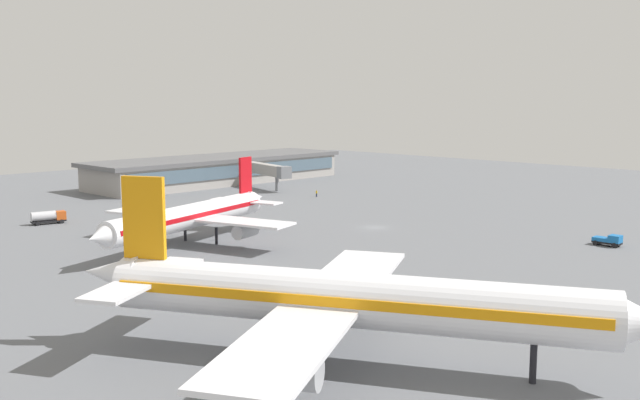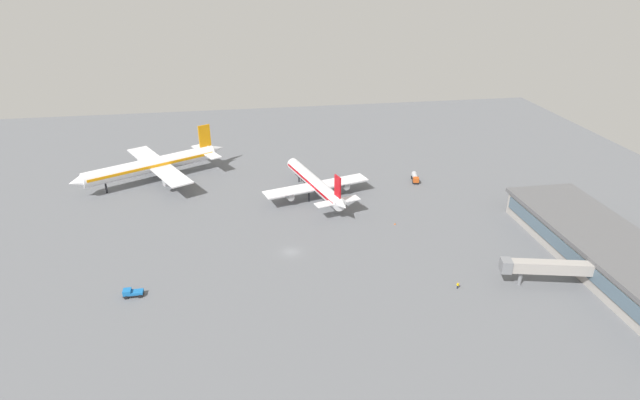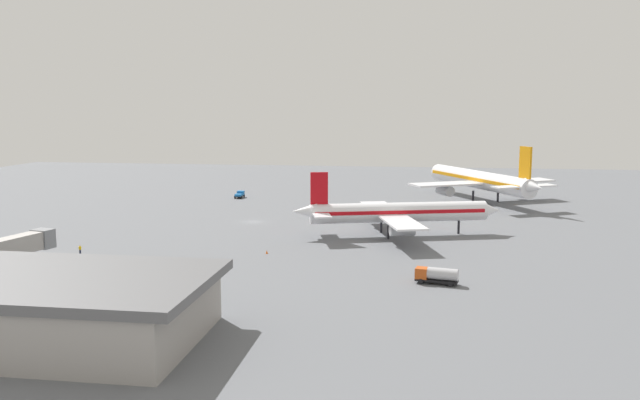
# 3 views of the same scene
# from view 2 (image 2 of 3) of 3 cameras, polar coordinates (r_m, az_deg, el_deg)

# --- Properties ---
(ground) EXTENTS (288.00, 288.00, 0.00)m
(ground) POSITION_cam_2_polar(r_m,az_deg,el_deg) (136.93, -3.24, -5.79)
(ground) COLOR slate
(terminal_building) EXTENTS (78.17, 21.59, 7.53)m
(terminal_building) POSITION_cam_2_polar(r_m,az_deg,el_deg) (144.43, 30.60, -6.15)
(terminal_building) COLOR #9E9993
(terminal_building) RESTS_ON ground
(airplane_at_gate) EXTENTS (43.01, 35.19, 13.34)m
(airplane_at_gate) POSITION_cam_2_polar(r_m,az_deg,el_deg) (165.31, -0.57, 1.89)
(airplane_at_gate) COLOR white
(airplane_at_gate) RESTS_ON ground
(airplane_taxiing) EXTENTS (41.58, 49.86, 16.50)m
(airplane_taxiing) POSITION_cam_2_polar(r_m,az_deg,el_deg) (185.98, -18.03, 3.73)
(airplane_taxiing) COLOR white
(airplane_taxiing) RESTS_ON ground
(pushback_tractor) EXTENTS (2.21, 4.41, 1.90)m
(pushback_tractor) POSITION_cam_2_polar(r_m,az_deg,el_deg) (127.45, -20.14, -9.63)
(pushback_tractor) COLOR black
(pushback_tractor) RESTS_ON ground
(fuel_truck) EXTENTS (6.56, 3.22, 2.50)m
(fuel_truck) POSITION_cam_2_polar(r_m,az_deg,el_deg) (181.45, 10.51, 2.47)
(fuel_truck) COLOR black
(fuel_truck) RESTS_ON ground
(ground_crew_worker) EXTENTS (0.48, 0.56, 1.67)m
(ground_crew_worker) POSITION_cam_2_polar(r_m,az_deg,el_deg) (126.66, 15.04, -9.14)
(ground_crew_worker) COLOR #1E2338
(ground_crew_worker) RESTS_ON ground
(jet_bridge) EXTENTS (7.54, 21.07, 6.74)m
(jet_bridge) POSITION_cam_2_polar(r_m,az_deg,el_deg) (131.97, 23.62, -6.84)
(jet_bridge) COLOR #9E9993
(jet_bridge) RESTS_ON ground
(safety_cone_near_gate) EXTENTS (0.44, 0.44, 0.60)m
(safety_cone_near_gate) POSITION_cam_2_polar(r_m,az_deg,el_deg) (151.59, 8.32, -2.61)
(safety_cone_near_gate) COLOR #EA590C
(safety_cone_near_gate) RESTS_ON ground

